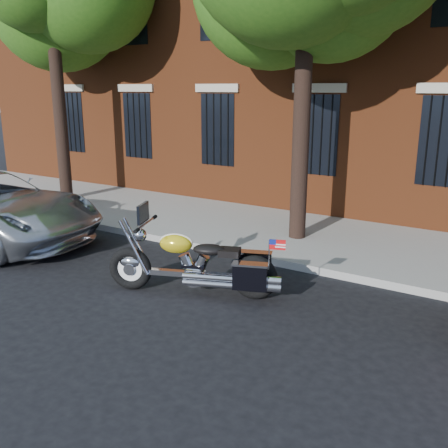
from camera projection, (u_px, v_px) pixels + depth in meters
The scene contains 5 objects.
ground at pixel (205, 279), 9.03m from camera, with size 120.00×120.00×0.00m, color black.
curb at pixel (243, 255), 10.14m from camera, with size 40.00×0.16×0.15m, color gray.
sidewalk at pixel (283, 233), 11.67m from camera, with size 40.00×3.60×0.15m, color gray.
building at pixel (384, 1), 15.65m from camera, with size 26.00×10.08×12.00m.
motorcycle at pixel (200, 266), 8.22m from camera, with size 2.97×1.51×1.52m.
Camera 1 is at (4.80, -6.96, 3.36)m, focal length 40.00 mm.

